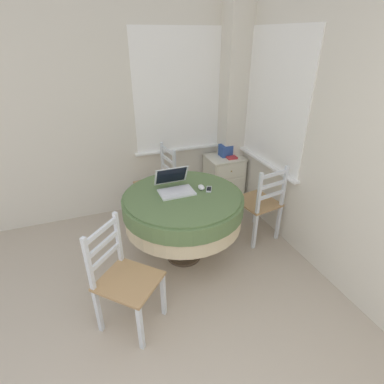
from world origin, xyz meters
name	(u,v)px	position (x,y,z in m)	size (l,w,h in m)	color
corner_room_shell	(218,137)	(1.23, 2.10, 1.28)	(4.34, 5.17, 2.55)	beige
round_dining_table	(183,207)	(0.88, 2.09, 0.61)	(1.17, 1.17, 0.75)	#4C3D2D
laptop	(175,186)	(0.84, 2.20, 0.80)	(0.34, 0.33, 0.22)	silver
computer_mouse	(201,187)	(1.09, 2.13, 0.78)	(0.06, 0.09, 0.05)	white
cell_phone	(209,189)	(1.16, 2.10, 0.76)	(0.10, 0.13, 0.01)	#B2B7BC
dining_chair_near_back_window	(159,184)	(0.87, 3.01, 0.45)	(0.49, 0.46, 0.91)	#A87F51
dining_chair_near_right_window	(260,203)	(1.80, 2.13, 0.45)	(0.46, 0.49, 0.91)	#A87F51
dining_chair_camera_near	(124,279)	(0.19, 1.50, 0.45)	(0.59, 0.59, 0.91)	#A87F51
corner_cabinet	(224,179)	(1.81, 3.06, 0.33)	(0.48, 0.44, 0.66)	silver
storage_box	(226,150)	(1.83, 3.09, 0.74)	(0.15, 0.14, 0.15)	#2D4C93
book_on_cabinet	(230,156)	(1.87, 3.02, 0.67)	(0.13, 0.21, 0.02)	#BC3338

